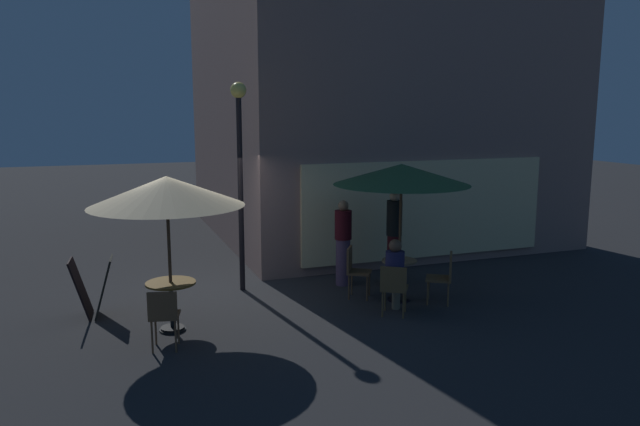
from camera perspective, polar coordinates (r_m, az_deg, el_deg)
The scene contains 15 objects.
ground_plane at distance 10.89m, azimuth -10.43°, elevation -8.46°, with size 60.00×60.00×0.00m, color #27282A.
cafe_building at distance 14.90m, azimuth 1.30°, elevation 14.13°, with size 8.21×8.36×9.05m.
street_lamp_near_corner at distance 11.17m, azimuth -7.58°, elevation 5.58°, with size 0.29×0.29×3.86m.
menu_sandwich_board at distance 10.61m, azimuth -20.68°, elevation -6.59°, with size 0.71×0.60×0.97m.
cafe_table_0 at distance 9.59m, azimuth -13.87°, elevation -7.50°, with size 0.76×0.76×0.78m.
cafe_table_1 at distance 10.88m, azimuth 7.49°, elevation -5.68°, with size 0.62×0.62×0.74m.
patio_umbrella_0 at distance 9.25m, azimuth -14.26°, elevation 1.96°, with size 2.31×2.31×2.40m.
patio_umbrella_1 at distance 10.56m, azimuth 7.70°, elevation 3.58°, with size 2.38×2.38×2.45m.
cafe_chair_0 at distance 8.84m, azimuth -14.53°, elevation -9.14°, with size 0.49×0.49×0.89m.
cafe_chair_1 at distance 10.95m, azimuth 3.28°, elevation -5.14°, with size 0.56×0.56×0.93m.
cafe_chair_2 at distance 10.03m, azimuth 6.98°, elevation -6.80°, with size 0.59×0.59×0.86m.
cafe_chair_3 at distance 10.83m, azimuth 11.66°, elevation -5.63°, with size 0.60×0.60×0.90m.
patron_seated_0 at distance 10.12m, azimuth 7.10°, elevation -5.52°, with size 0.46×0.51×1.28m.
patron_standing_1 at distance 11.66m, azimuth 2.19°, elevation -2.80°, with size 0.33×0.33×1.66m.
patron_standing_2 at distance 11.81m, azimuth 6.99°, elevation -2.22°, with size 0.30×0.30×1.84m.
Camera 1 is at (-1.67, -10.22, 3.36)m, focal length 33.92 mm.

